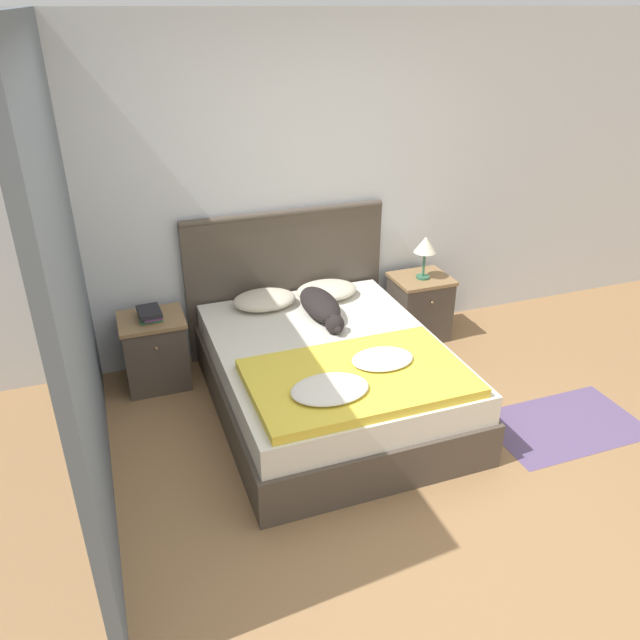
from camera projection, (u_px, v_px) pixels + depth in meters
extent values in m
plane|color=#997047|center=(383.00, 515.00, 3.51)|extent=(16.00, 16.00, 0.00)
cube|color=silver|center=(270.00, 194.00, 4.71)|extent=(9.00, 0.06, 2.55)
cube|color=slate|center=(69.00, 271.00, 3.37)|extent=(0.06, 3.10, 2.55)
cube|color=#4C4238|center=(329.00, 389.00, 4.36)|extent=(1.53, 1.91, 0.31)
cube|color=silver|center=(330.00, 358.00, 4.25)|extent=(1.47, 1.85, 0.20)
cube|color=#4C4238|center=(286.00, 282.00, 4.99)|extent=(1.61, 0.04, 1.14)
cylinder|color=#4C4238|center=(285.00, 214.00, 4.74)|extent=(1.61, 0.06, 0.06)
cube|color=#4C4238|center=(155.00, 353.00, 4.61)|extent=(0.44, 0.39, 0.52)
cube|color=#937047|center=(151.00, 320.00, 4.48)|extent=(0.47, 0.41, 0.03)
sphere|color=#937047|center=(156.00, 348.00, 4.37)|extent=(0.02, 0.02, 0.02)
cube|color=#4C4238|center=(419.00, 308.00, 5.27)|extent=(0.44, 0.39, 0.52)
cube|color=#937047|center=(421.00, 279.00, 5.15)|extent=(0.47, 0.41, 0.03)
sphere|color=#937047|center=(432.00, 303.00, 5.04)|extent=(0.02, 0.02, 0.02)
ellipsoid|color=beige|center=(264.00, 300.00, 4.71)|extent=(0.48, 0.35, 0.12)
ellipsoid|color=beige|center=(327.00, 290.00, 4.86)|extent=(0.48, 0.35, 0.12)
cube|color=yellow|center=(358.00, 378.00, 3.78)|extent=(1.33, 0.84, 0.06)
ellipsoid|color=silver|center=(330.00, 389.00, 3.58)|extent=(0.46, 0.34, 0.05)
ellipsoid|color=silver|center=(382.00, 359.00, 3.89)|extent=(0.40, 0.29, 0.05)
ellipsoid|color=black|center=(320.00, 304.00, 4.58)|extent=(0.25, 0.55, 0.17)
sphere|color=black|center=(335.00, 324.00, 4.34)|extent=(0.14, 0.14, 0.14)
ellipsoid|color=black|center=(338.00, 329.00, 4.29)|extent=(0.06, 0.08, 0.05)
cone|color=black|center=(329.00, 318.00, 4.31)|extent=(0.04, 0.04, 0.05)
cone|color=black|center=(339.00, 316.00, 4.33)|extent=(0.04, 0.04, 0.05)
ellipsoid|color=black|center=(314.00, 297.00, 4.81)|extent=(0.16, 0.24, 0.06)
cube|color=#337547|center=(151.00, 317.00, 4.47)|extent=(0.17, 0.18, 0.02)
cube|color=#703D7F|center=(151.00, 315.00, 4.46)|extent=(0.14, 0.21, 0.02)
cube|color=#232328|center=(149.00, 312.00, 4.44)|extent=(0.17, 0.22, 0.03)
cylinder|color=#336B4C|center=(423.00, 277.00, 5.12)|extent=(0.11, 0.11, 0.02)
cylinder|color=#336B4C|center=(424.00, 264.00, 5.07)|extent=(0.02, 0.02, 0.21)
cone|color=beige|center=(425.00, 244.00, 4.99)|extent=(0.18, 0.18, 0.13)
cube|color=#604C75|center=(564.00, 425.00, 4.25)|extent=(1.04, 0.64, 0.00)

